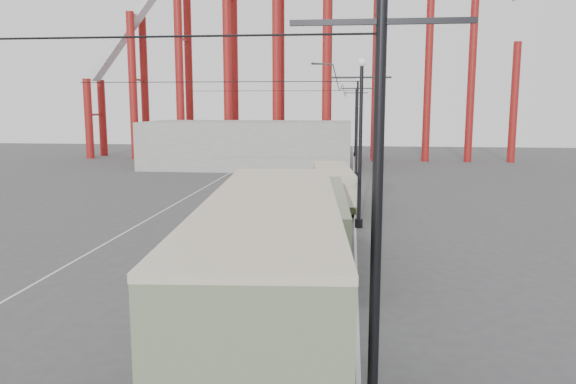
# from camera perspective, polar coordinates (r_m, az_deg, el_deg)

# --- Properties ---
(ground) EXTENTS (160.00, 160.00, 0.00)m
(ground) POSITION_cam_1_polar(r_m,az_deg,el_deg) (15.70, -13.92, -17.37)
(ground) COLOR #474749
(ground) RESTS_ON ground
(road_markings) EXTENTS (12.52, 120.00, 0.01)m
(road_markings) POSITION_cam_1_polar(r_m,az_deg,el_deg) (34.09, -3.78, -2.72)
(road_markings) COLOR silver
(road_markings) RESTS_ON ground
(lamp_post_near) EXTENTS (3.20, 0.44, 10.80)m
(lamp_post_near) POSITION_cam_1_polar(r_m,az_deg,el_deg) (10.20, 9.43, 14.26)
(lamp_post_near) COLOR black
(lamp_post_near) RESTS_ON ground
(lamp_post_mid) EXTENTS (3.20, 0.44, 9.32)m
(lamp_post_mid) POSITION_cam_1_polar(r_m,az_deg,el_deg) (31.23, 7.36, 4.81)
(lamp_post_mid) COLOR black
(lamp_post_mid) RESTS_ON ground
(lamp_post_far) EXTENTS (3.20, 0.44, 9.32)m
(lamp_post_far) POSITION_cam_1_polar(r_m,az_deg,el_deg) (53.20, 7.02, 6.50)
(lamp_post_far) COLOR black
(lamp_post_far) RESTS_ON ground
(lamp_post_distant) EXTENTS (3.20, 0.44, 9.32)m
(lamp_post_distant) POSITION_cam_1_polar(r_m,az_deg,el_deg) (75.18, 6.88, 7.20)
(lamp_post_distant) COLOR black
(lamp_post_distant) RESTS_ON ground
(fairground_shed) EXTENTS (22.00, 10.00, 5.00)m
(fairground_shed) POSITION_cam_1_polar(r_m,az_deg,el_deg) (61.32, -4.01, 4.83)
(fairground_shed) COLOR #979792
(fairground_shed) RESTS_ON ground
(double_decker_bus) EXTENTS (3.15, 9.73, 5.14)m
(double_decker_bus) POSITION_cam_1_polar(r_m,az_deg,el_deg) (11.15, -1.63, -12.17)
(double_decker_bus) COLOR #353C20
(double_decker_bus) RESTS_ON ground
(single_decker_green) EXTENTS (3.14, 11.16, 3.12)m
(single_decker_green) POSITION_cam_1_polar(r_m,az_deg,el_deg) (24.28, 2.79, -3.26)
(single_decker_green) COLOR gray
(single_decker_green) RESTS_ON ground
(single_decker_cream) EXTENTS (3.12, 9.02, 2.75)m
(single_decker_cream) POSITION_cam_1_polar(r_m,az_deg,el_deg) (37.03, 4.55, 0.63)
(single_decker_cream) COLOR beige
(single_decker_cream) RESTS_ON ground
(pedestrian) EXTENTS (0.63, 0.43, 1.71)m
(pedestrian) POSITION_cam_1_polar(r_m,az_deg,el_deg) (22.96, -8.55, -6.41)
(pedestrian) COLOR black
(pedestrian) RESTS_ON ground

